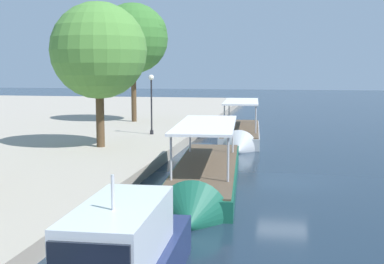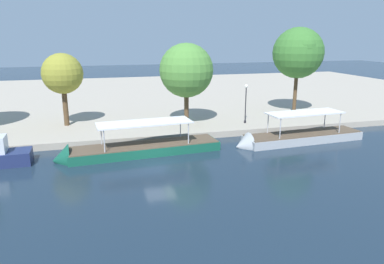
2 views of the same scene
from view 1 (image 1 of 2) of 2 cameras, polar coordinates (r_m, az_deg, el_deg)
name	(u,v)px [view 1 (image 1 of 2)]	position (r m, az deg, el deg)	size (l,w,h in m)	color
ground_plane	(283,182)	(26.25, 10.10, -5.50)	(220.00, 220.00, 0.00)	#192838
tour_boat_1	(204,180)	(24.72, 1.38, -5.37)	(15.13, 4.11, 4.14)	#14513D
tour_boat_2	(241,137)	(40.62, 5.43, -0.53)	(13.96, 3.66, 4.23)	#9EA3A8
lamp_post	(151,97)	(38.85, -4.54, 3.90)	(0.41, 0.41, 4.51)	black
tree_0	(135,38)	(48.47, -6.38, 10.33)	(6.46, 6.46, 10.96)	#4C3823
tree_2	(99,50)	(32.99, -10.29, 9.00)	(6.06, 6.06, 9.13)	#4C3823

